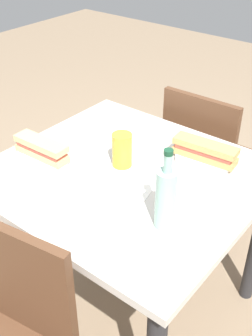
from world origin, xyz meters
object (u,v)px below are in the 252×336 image
(plate_far, at_px, (204,160))
(knife_far, at_px, (207,151))
(baguette_sandwich_far, at_px, (205,150))
(plate_near, at_px, (43,157))
(baguette_sandwich_near, at_px, (42,148))
(water_bottle, at_px, (166,197))
(dining_table, at_px, (126,197))
(chair_far, at_px, (205,157))
(knife_near, at_px, (50,148))
(beer_glass, at_px, (122,150))

(plate_far, xyz_separation_m, knife_far, (-0.02, 0.05, 0.01))
(baguette_sandwich_far, bearing_deg, plate_near, -142.96)
(plate_near, height_order, baguette_sandwich_near, baguette_sandwich_near)
(plate_far, relative_size, baguette_sandwich_far, 0.88)
(baguette_sandwich_far, height_order, water_bottle, water_bottle)
(dining_table, height_order, water_bottle, water_bottle)
(chair_far, xyz_separation_m, knife_near, (-0.33, -0.72, 0.27))
(dining_table, xyz_separation_m, knife_near, (-0.33, -0.08, 0.14))
(dining_table, bearing_deg, plate_near, -157.48)
(plate_near, xyz_separation_m, baguette_sandwich_far, (0.50, 0.38, 0.04))
(baguette_sandwich_near, distance_m, beer_glass, 0.31)
(knife_near, relative_size, knife_far, 1.02)
(dining_table, bearing_deg, chair_far, 89.90)
(knife_near, height_order, beer_glass, beer_glass)
(knife_near, height_order, knife_far, same)
(baguette_sandwich_near, bearing_deg, knife_far, 41.20)
(baguette_sandwich_far, height_order, knife_far, baguette_sandwich_far)
(knife_far, height_order, water_bottle, water_bottle)
(chair_far, bearing_deg, dining_table, -90.10)
(dining_table, height_order, plate_far, plate_far)
(dining_table, xyz_separation_m, baguette_sandwich_far, (0.19, 0.25, 0.17))
(baguette_sandwich_near, xyz_separation_m, knife_near, (-0.01, 0.05, -0.03))
(plate_near, distance_m, plate_far, 0.63)
(plate_near, xyz_separation_m, plate_far, (0.50, 0.38, 0.00))
(dining_table, distance_m, knife_far, 0.37)
(baguette_sandwich_far, distance_m, beer_glass, 0.32)
(baguette_sandwich_near, distance_m, baguette_sandwich_far, 0.63)
(chair_far, bearing_deg, plate_near, -112.18)
(dining_table, height_order, beer_glass, beer_glass)
(plate_near, height_order, plate_far, same)
(baguette_sandwich_far, xyz_separation_m, knife_far, (-0.02, 0.05, -0.03))
(baguette_sandwich_far, bearing_deg, beer_glass, -137.01)
(plate_near, relative_size, knife_far, 1.28)
(plate_near, distance_m, knife_far, 0.65)
(baguette_sandwich_near, xyz_separation_m, beer_glass, (0.27, 0.16, 0.02))
(baguette_sandwich_near, relative_size, water_bottle, 0.85)
(dining_table, distance_m, knife_near, 0.36)
(plate_far, bearing_deg, baguette_sandwich_near, -142.96)
(knife_near, distance_m, water_bottle, 0.61)
(knife_near, distance_m, knife_far, 0.62)
(knife_far, relative_size, beer_glass, 1.33)
(dining_table, relative_size, knife_far, 5.47)
(dining_table, xyz_separation_m, chair_far, (0.00, 0.64, -0.13))
(beer_glass, bearing_deg, baguette_sandwich_far, 42.99)
(chair_far, bearing_deg, baguette_sandwich_far, -64.47)
(baguette_sandwich_near, bearing_deg, dining_table, 22.52)
(beer_glass, bearing_deg, knife_far, 50.55)
(beer_glass, bearing_deg, knife_near, -158.94)
(baguette_sandwich_near, relative_size, knife_near, 1.31)
(chair_far, xyz_separation_m, plate_far, (0.19, -0.39, 0.26))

